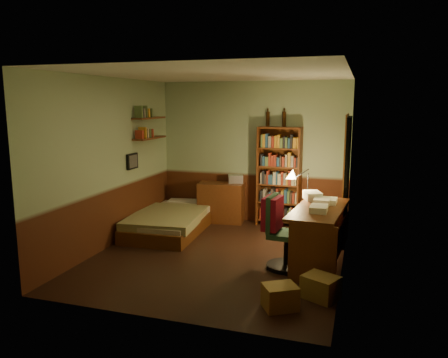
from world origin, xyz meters
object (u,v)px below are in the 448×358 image
(desk, at_px, (318,236))
(dresser, at_px, (221,202))
(cardboard_box_a, at_px, (280,297))
(cardboard_box_b, at_px, (321,287))
(bookshelf, at_px, (279,177))
(office_chair, at_px, (286,237))
(mini_stereo, at_px, (236,179))
(desk_lamp, at_px, (308,177))
(bed, at_px, (172,214))

(desk, bearing_deg, dresser, 144.56)
(cardboard_box_a, bearing_deg, desk, 80.20)
(cardboard_box_b, bearing_deg, bookshelf, 109.93)
(desk, xyz_separation_m, office_chair, (-0.40, -0.29, 0.04))
(dresser, distance_m, mini_stereo, 0.52)
(desk_lamp, bearing_deg, mini_stereo, 137.32)
(desk, xyz_separation_m, cardboard_box_b, (0.14, -1.08, -0.27))
(bed, relative_size, office_chair, 2.28)
(dresser, relative_size, desk_lamp, 1.44)
(bed, xyz_separation_m, bookshelf, (1.72, 0.88, 0.60))
(office_chair, xyz_separation_m, cardboard_box_a, (0.14, -1.18, -0.31))
(bed, bearing_deg, office_chair, -30.78)
(desk_lamp, xyz_separation_m, cardboard_box_b, (0.40, -1.83, -0.96))
(bed, height_order, desk, desk)
(cardboard_box_a, height_order, cardboard_box_b, cardboard_box_b)
(cardboard_box_a, bearing_deg, dresser, 118.37)
(desk_lamp, bearing_deg, office_chair, -104.67)
(bed, distance_m, mini_stereo, 1.38)
(desk, bearing_deg, cardboard_box_a, -94.55)
(mini_stereo, bearing_deg, cardboard_box_b, -76.99)
(desk, bearing_deg, office_chair, -138.88)
(bed, bearing_deg, mini_stereo, 42.91)
(desk, bearing_deg, cardboard_box_b, -77.15)
(bed, distance_m, desk, 2.75)
(mini_stereo, bearing_deg, cardboard_box_a, -85.75)
(desk, distance_m, office_chair, 0.49)
(dresser, distance_m, bookshelf, 1.19)
(mini_stereo, xyz_separation_m, desk_lamp, (1.46, -1.05, 0.28))
(desk, xyz_separation_m, cardboard_box_a, (-0.25, -1.47, -0.27))
(desk, relative_size, cardboard_box_b, 3.98)
(desk, distance_m, cardboard_box_b, 1.12)
(mini_stereo, bearing_deg, office_chair, -77.56)
(mini_stereo, height_order, bookshelf, bookshelf)
(dresser, height_order, mini_stereo, mini_stereo)
(dresser, height_order, bookshelf, bookshelf)
(bookshelf, relative_size, desk_lamp, 3.11)
(bookshelf, relative_size, desk, 1.19)
(dresser, height_order, cardboard_box_a, dresser)
(desk_lamp, height_order, office_chair, desk_lamp)
(cardboard_box_b, bearing_deg, office_chair, 124.19)
(bookshelf, xyz_separation_m, cardboard_box_a, (0.63, -3.24, -0.76))
(dresser, xyz_separation_m, office_chair, (1.56, -1.97, 0.07))
(desk_lamp, bearing_deg, cardboard_box_b, -84.61)
(office_chair, bearing_deg, bed, 158.02)
(mini_stereo, relative_size, bookshelf, 0.15)
(office_chair, relative_size, cardboard_box_a, 2.51)
(bed, bearing_deg, cardboard_box_a, -47.90)
(mini_stereo, distance_m, desk_lamp, 1.82)
(cardboard_box_a, bearing_deg, cardboard_box_b, 44.40)
(mini_stereo, relative_size, desk_lamp, 0.47)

